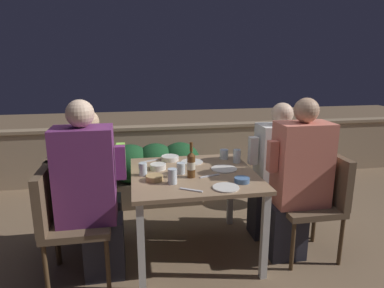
% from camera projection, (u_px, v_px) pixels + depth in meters
% --- Properties ---
extents(ground_plane, '(16.00, 16.00, 0.00)m').
position_uv_depth(ground_plane, '(194.00, 251.00, 2.91)').
color(ground_plane, '#7A6047').
extents(parapet_wall, '(9.00, 0.18, 0.74)m').
position_uv_depth(parapet_wall, '(169.00, 152.00, 4.56)').
color(parapet_wall, tan).
rests_on(parapet_wall, ground_plane).
extents(dining_table, '(0.99, 0.98, 0.70)m').
position_uv_depth(dining_table, '(194.00, 182.00, 2.76)').
color(dining_table, '#937556').
rests_on(dining_table, ground_plane).
extents(planter_hedge, '(1.00, 0.47, 0.68)m').
position_uv_depth(planter_hedge, '(156.00, 170.00, 3.82)').
color(planter_hedge, brown).
rests_on(planter_hedge, ground_plane).
extents(chair_left_near, '(0.47, 0.47, 0.86)m').
position_uv_depth(chair_left_near, '(63.00, 214.00, 2.44)').
color(chair_left_near, brown).
rests_on(chair_left_near, ground_plane).
extents(person_purple_stripe, '(0.49, 0.26, 1.33)m').
position_uv_depth(person_purple_stripe, '(91.00, 192.00, 2.43)').
color(person_purple_stripe, '#282833').
rests_on(person_purple_stripe, ground_plane).
extents(chair_left_far, '(0.47, 0.47, 0.86)m').
position_uv_depth(chair_left_far, '(71.00, 193.00, 2.81)').
color(chair_left_far, brown).
rests_on(chair_left_far, ground_plane).
extents(person_green_blouse, '(0.47, 0.26, 1.20)m').
position_uv_depth(person_green_blouse, '(96.00, 181.00, 2.82)').
color(person_green_blouse, '#282833').
rests_on(person_green_blouse, ground_plane).
extents(chair_right_near, '(0.47, 0.47, 0.86)m').
position_uv_depth(chair_right_near, '(319.00, 195.00, 2.78)').
color(chair_right_near, brown).
rests_on(chair_right_near, ground_plane).
extents(person_coral_top, '(0.49, 0.26, 1.31)m').
position_uv_depth(person_coral_top, '(297.00, 180.00, 2.71)').
color(person_coral_top, '#282833').
rests_on(person_coral_top, ground_plane).
extents(chair_right_far, '(0.47, 0.47, 0.86)m').
position_uv_depth(chair_right_far, '(295.00, 180.00, 3.12)').
color(chair_right_far, brown).
rests_on(chair_right_far, ground_plane).
extents(person_white_polo, '(0.48, 0.26, 1.23)m').
position_uv_depth(person_white_polo, '(275.00, 171.00, 3.06)').
color(person_white_polo, '#282833').
rests_on(person_white_polo, ground_plane).
extents(beer_bottle, '(0.06, 0.06, 0.28)m').
position_uv_depth(beer_bottle, '(191.00, 164.00, 2.61)').
color(beer_bottle, brown).
rests_on(beer_bottle, dining_table).
extents(plate_0, '(0.19, 0.19, 0.01)m').
position_uv_depth(plate_0, '(192.00, 162.00, 3.01)').
color(plate_0, silver).
rests_on(plate_0, dining_table).
extents(plate_1, '(0.21, 0.21, 0.01)m').
position_uv_depth(plate_1, '(224.00, 169.00, 2.82)').
color(plate_1, silver).
rests_on(plate_1, dining_table).
extents(plate_2, '(0.19, 0.19, 0.01)m').
position_uv_depth(plate_2, '(226.00, 187.00, 2.42)').
color(plate_2, silver).
rests_on(plate_2, dining_table).
extents(bowl_0, '(0.13, 0.13, 0.04)m').
position_uv_depth(bowl_0, '(158.00, 166.00, 2.82)').
color(bowl_0, silver).
rests_on(bowl_0, dining_table).
extents(bowl_1, '(0.16, 0.16, 0.04)m').
position_uv_depth(bowl_1, '(170.00, 158.00, 3.07)').
color(bowl_1, silver).
rests_on(bowl_1, dining_table).
extents(bowl_2, '(0.13, 0.13, 0.04)m').
position_uv_depth(bowl_2, '(154.00, 178.00, 2.56)').
color(bowl_2, tan).
rests_on(bowl_2, dining_table).
extents(bowl_3, '(0.11, 0.11, 0.04)m').
position_uv_depth(bowl_3, '(242.00, 180.00, 2.52)').
color(bowl_3, '#4C709E').
rests_on(bowl_3, dining_table).
extents(glass_cup_0, '(0.07, 0.07, 0.11)m').
position_uv_depth(glass_cup_0, '(172.00, 176.00, 2.49)').
color(glass_cup_0, silver).
rests_on(glass_cup_0, dining_table).
extents(glass_cup_1, '(0.08, 0.08, 0.09)m').
position_uv_depth(glass_cup_1, '(224.00, 154.00, 3.11)').
color(glass_cup_1, silver).
rests_on(glass_cup_1, dining_table).
extents(glass_cup_2, '(0.07, 0.07, 0.09)m').
position_uv_depth(glass_cup_2, '(181.00, 168.00, 2.71)').
color(glass_cup_2, silver).
rests_on(glass_cup_2, dining_table).
extents(glass_cup_3, '(0.07, 0.07, 0.12)m').
position_uv_depth(glass_cup_3, '(237.00, 156.00, 2.99)').
color(glass_cup_3, silver).
rests_on(glass_cup_3, dining_table).
extents(glass_cup_4, '(0.07, 0.07, 0.10)m').
position_uv_depth(glass_cup_4, '(143.00, 169.00, 2.67)').
color(glass_cup_4, silver).
rests_on(glass_cup_4, dining_table).
extents(fork_0, '(0.15, 0.11, 0.01)m').
position_uv_depth(fork_0, '(191.00, 190.00, 2.37)').
color(fork_0, silver).
rests_on(fork_0, dining_table).
extents(fork_1, '(0.17, 0.07, 0.01)m').
position_uv_depth(fork_1, '(210.00, 176.00, 2.65)').
color(fork_1, silver).
rests_on(fork_1, dining_table).
extents(fork_2, '(0.16, 0.08, 0.01)m').
position_uv_depth(fork_2, '(149.00, 161.00, 3.04)').
color(fork_2, silver).
rests_on(fork_2, dining_table).
extents(potted_plant, '(0.34, 0.34, 0.73)m').
position_uv_depth(potted_plant, '(296.00, 167.00, 3.71)').
color(potted_plant, '#B2A899').
rests_on(potted_plant, ground_plane).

